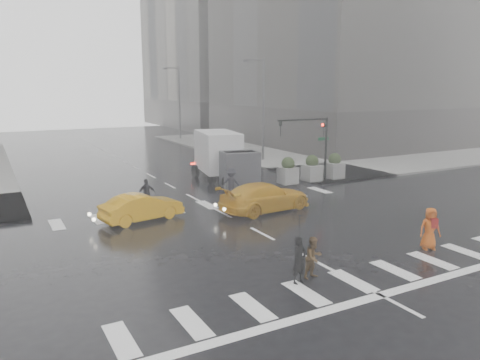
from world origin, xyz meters
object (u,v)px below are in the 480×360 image
pedestrian_brown (314,258)px  taxi_mid (142,207)px  box_truck (223,156)px  pedestrian_orange (430,228)px  traffic_signal_pole (315,137)px

pedestrian_brown → taxi_mid: bearing=98.7°
pedestrian_brown → taxi_mid: (-3.10, 9.84, -0.07)m
taxi_mid → box_truck: box_truck is taller
pedestrian_orange → taxi_mid: pedestrian_orange is taller
pedestrian_orange → taxi_mid: bearing=159.6°
pedestrian_orange → taxi_mid: size_ratio=0.42×
traffic_signal_pole → pedestrian_orange: bearing=-107.3°
pedestrian_brown → taxi_mid: 10.32m
traffic_signal_pole → box_truck: traffic_signal_pole is taller
box_truck → traffic_signal_pole: bearing=-21.3°
traffic_signal_pole → pedestrian_brown: bearing=-127.4°
pedestrian_brown → traffic_signal_pole: bearing=43.8°
traffic_signal_pole → pedestrian_orange: (-4.06, -13.03, -2.34)m
pedestrian_brown → pedestrian_orange: size_ratio=0.85×
pedestrian_orange → box_truck: 16.47m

